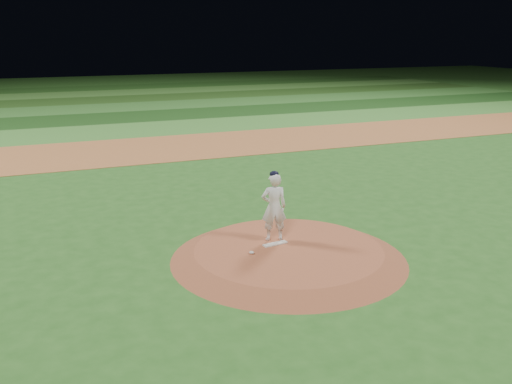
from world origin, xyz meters
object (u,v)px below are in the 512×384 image
pitching_rubber (275,244)px  pitcher_on_mound (274,206)px  pitchers_mound (288,254)px  rosin_bag (252,252)px

pitching_rubber → pitcher_on_mound: bearing=63.5°
pitching_rubber → pitcher_on_mound: 0.89m
pitchers_mound → pitcher_on_mound: pitcher_on_mound is taller
pitchers_mound → pitching_rubber: pitching_rubber is taller
pitcher_on_mound → rosin_bag: bearing=-142.5°
pitching_rubber → rosin_bag: rosin_bag is taller
pitchers_mound → pitcher_on_mound: size_ratio=3.19×
pitcher_on_mound → pitching_rubber: bearing=-107.7°
pitchers_mound → rosin_bag: 0.93m
rosin_bag → pitcher_on_mound: 1.33m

